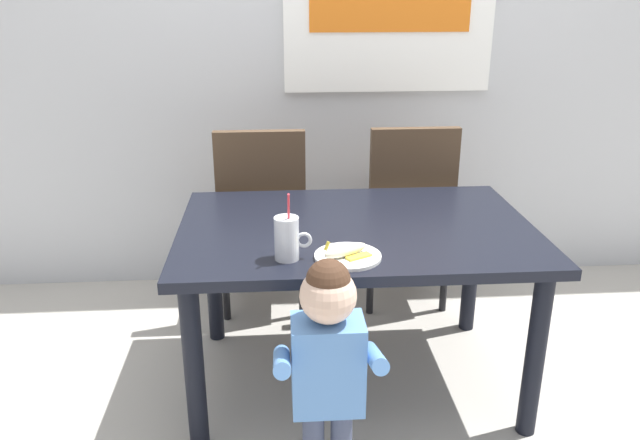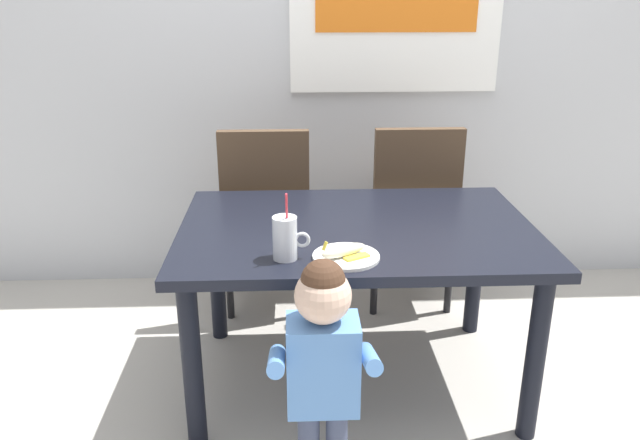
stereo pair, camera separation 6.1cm
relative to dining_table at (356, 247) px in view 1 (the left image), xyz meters
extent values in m
plane|color=#B7B2A8|center=(0.00, 0.00, -0.61)|extent=(24.00, 24.00, 0.00)
cube|color=silver|center=(0.00, 1.09, 0.84)|extent=(6.40, 0.12, 2.90)
cube|color=white|center=(0.28, 1.01, 0.84)|extent=(1.07, 0.04, 0.78)
cube|color=orange|center=(0.28, 0.99, 0.84)|extent=(0.81, 0.01, 0.19)
cube|color=black|center=(0.00, 0.00, 0.07)|extent=(1.37, 0.93, 0.04)
cylinder|color=black|center=(-0.61, -0.38, -0.28)|extent=(0.07, 0.07, 0.66)
cylinder|color=black|center=(0.61, -0.38, -0.28)|extent=(0.07, 0.07, 0.66)
cylinder|color=black|center=(-0.61, 0.38, -0.28)|extent=(0.07, 0.07, 0.66)
cylinder|color=black|center=(0.61, 0.38, -0.28)|extent=(0.07, 0.07, 0.66)
cube|color=#4C3826|center=(-0.38, 0.75, -0.16)|extent=(0.44, 0.44, 0.06)
cube|color=#4C3826|center=(-0.38, 0.55, 0.11)|extent=(0.42, 0.05, 0.48)
cylinder|color=black|center=(-0.19, 0.94, -0.40)|extent=(0.04, 0.04, 0.42)
cylinder|color=black|center=(-0.57, 0.94, -0.40)|extent=(0.04, 0.04, 0.42)
cylinder|color=black|center=(-0.19, 0.56, -0.40)|extent=(0.04, 0.04, 0.42)
cylinder|color=black|center=(-0.57, 0.56, -0.40)|extent=(0.04, 0.04, 0.42)
cube|color=#4C3826|center=(0.34, 0.76, -0.16)|extent=(0.44, 0.44, 0.06)
cube|color=#4C3826|center=(0.34, 0.56, 0.11)|extent=(0.42, 0.05, 0.48)
cylinder|color=black|center=(0.53, 0.95, -0.40)|extent=(0.04, 0.04, 0.42)
cylinder|color=black|center=(0.15, 0.95, -0.40)|extent=(0.04, 0.04, 0.42)
cylinder|color=black|center=(0.53, 0.57, -0.40)|extent=(0.04, 0.04, 0.42)
cylinder|color=black|center=(0.15, 0.57, -0.40)|extent=(0.04, 0.04, 0.42)
cube|color=#598CD1|center=(-0.16, -0.63, -0.12)|extent=(0.22, 0.15, 0.30)
sphere|color=beige|center=(-0.16, -0.63, 0.11)|extent=(0.17, 0.17, 0.17)
sphere|color=#472D1E|center=(-0.16, -0.63, 0.16)|extent=(0.13, 0.13, 0.13)
cylinder|color=#598CD1|center=(-0.30, -0.65, -0.09)|extent=(0.05, 0.24, 0.13)
cylinder|color=#598CD1|center=(-0.02, -0.65, -0.09)|extent=(0.05, 0.24, 0.13)
cylinder|color=silver|center=(-0.28, -0.30, 0.17)|extent=(0.08, 0.08, 0.15)
cylinder|color=beige|center=(-0.28, -0.30, 0.14)|extent=(0.07, 0.07, 0.08)
torus|color=silver|center=(-0.22, -0.30, 0.16)|extent=(0.06, 0.01, 0.06)
cylinder|color=#E5333F|center=(-0.27, -0.31, 0.23)|extent=(0.01, 0.08, 0.21)
cylinder|color=white|center=(-0.07, -0.31, 0.10)|extent=(0.23, 0.23, 0.01)
ellipsoid|color=#F4EAC6|center=(-0.08, -0.32, 0.12)|extent=(0.17, 0.12, 0.04)
cube|color=yellow|center=(-0.03, -0.34, 0.11)|extent=(0.09, 0.07, 0.01)
cube|color=yellow|center=(-0.08, -0.28, 0.11)|extent=(0.09, 0.07, 0.01)
cylinder|color=yellow|center=(-0.14, -0.35, 0.16)|extent=(0.03, 0.02, 0.03)
camera|label=1|loc=(-0.31, -2.25, 0.96)|focal=35.12mm
camera|label=2|loc=(-0.25, -2.26, 0.96)|focal=35.12mm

